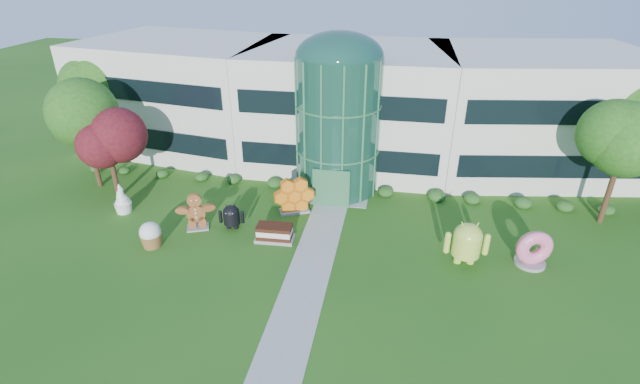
% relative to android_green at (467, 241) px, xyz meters
% --- Properties ---
extents(ground, '(140.00, 140.00, 0.00)m').
position_rel_android_green_xyz_m(ground, '(-8.63, -3.69, -1.49)').
color(ground, '#215114').
rests_on(ground, ground).
extents(building, '(46.00, 15.00, 9.30)m').
position_rel_android_green_xyz_m(building, '(-8.63, 14.31, 3.16)').
color(building, beige).
rests_on(building, ground).
extents(atrium, '(6.00, 6.00, 9.80)m').
position_rel_android_green_xyz_m(atrium, '(-8.63, 8.31, 3.41)').
color(atrium, '#194738').
rests_on(atrium, ground).
extents(walkway, '(2.40, 20.00, 0.04)m').
position_rel_android_green_xyz_m(walkway, '(-8.63, -1.69, -1.47)').
color(walkway, '#9E9E93').
rests_on(walkway, ground).
extents(tree_red, '(4.00, 4.00, 6.00)m').
position_rel_android_green_xyz_m(tree_red, '(-24.13, 3.81, 1.51)').
color(tree_red, '#3F0C14').
rests_on(tree_red, ground).
extents(trees_backdrop, '(52.00, 8.00, 8.40)m').
position_rel_android_green_xyz_m(trees_backdrop, '(-8.63, 9.31, 2.71)').
color(trees_backdrop, '#224A12').
rests_on(trees_backdrop, ground).
extents(android_green, '(2.77, 1.97, 2.98)m').
position_rel_android_green_xyz_m(android_green, '(0.00, 0.00, 0.00)').
color(android_green, '#B9D644').
rests_on(android_green, ground).
extents(android_black, '(1.87, 1.39, 1.96)m').
position_rel_android_green_xyz_m(android_black, '(-14.47, 1.19, -0.51)').
color(android_black, black).
rests_on(android_black, ground).
extents(donut, '(2.35, 1.55, 2.24)m').
position_rel_android_green_xyz_m(donut, '(3.73, 0.52, -0.37)').
color(donut, '#DC5383').
rests_on(donut, ground).
extents(gingerbread, '(2.95, 2.03, 2.54)m').
position_rel_android_green_xyz_m(gingerbread, '(-16.70, 0.81, -0.22)').
color(gingerbread, brown).
rests_on(gingerbread, ground).
extents(ice_cream_sandwich, '(2.44, 1.30, 1.06)m').
position_rel_android_green_xyz_m(ice_cream_sandwich, '(-11.39, 0.32, -0.96)').
color(ice_cream_sandwich, black).
rests_on(ice_cream_sandwich, ground).
extents(honeycomb, '(3.13, 2.20, 2.32)m').
position_rel_android_green_xyz_m(honeycomb, '(-10.97, 3.99, -0.33)').
color(honeycomb, orange).
rests_on(honeycomb, ground).
extents(froyo, '(1.57, 1.57, 2.13)m').
position_rel_android_green_xyz_m(froyo, '(-22.57, 1.90, -0.42)').
color(froyo, white).
rests_on(froyo, ground).
extents(cupcake, '(1.78, 1.78, 1.64)m').
position_rel_android_green_xyz_m(cupcake, '(-18.59, -1.63, -0.67)').
color(cupcake, white).
rests_on(cupcake, ground).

